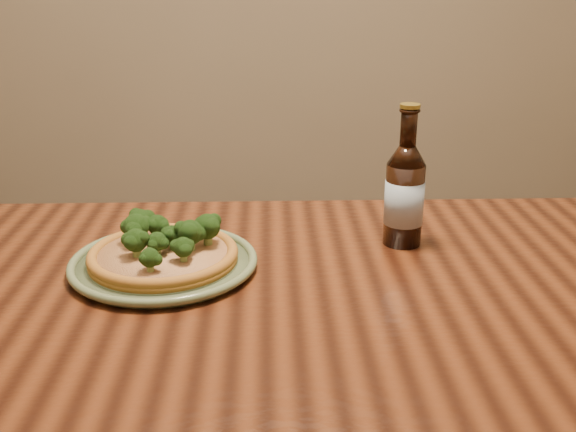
{
  "coord_description": "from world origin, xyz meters",
  "views": [
    {
      "loc": [
        0.15,
        -0.76,
        1.2
      ],
      "look_at": [
        0.18,
        0.27,
        0.82
      ],
      "focal_mm": 42.0,
      "sensor_mm": 36.0,
      "label": 1
    }
  ],
  "objects_px": {
    "table": "(167,362)",
    "beer_bottle": "(404,194)",
    "plate": "(164,263)",
    "pizza": "(163,251)"
  },
  "relations": [
    {
      "from": "pizza",
      "to": "beer_bottle",
      "type": "xyz_separation_m",
      "value": [
        0.4,
        0.09,
        0.06
      ]
    },
    {
      "from": "plate",
      "to": "pizza",
      "type": "distance_m",
      "value": 0.02
    },
    {
      "from": "beer_bottle",
      "to": "plate",
      "type": "bearing_deg",
      "value": -151.18
    },
    {
      "from": "table",
      "to": "beer_bottle",
      "type": "xyz_separation_m",
      "value": [
        0.38,
        0.22,
        0.18
      ]
    },
    {
      "from": "beer_bottle",
      "to": "table",
      "type": "bearing_deg",
      "value": -134.45
    },
    {
      "from": "table",
      "to": "pizza",
      "type": "relative_size",
      "value": 6.73
    },
    {
      "from": "table",
      "to": "plate",
      "type": "xyz_separation_m",
      "value": [
        -0.02,
        0.13,
        0.1
      ]
    },
    {
      "from": "plate",
      "to": "pizza",
      "type": "height_order",
      "value": "pizza"
    },
    {
      "from": "plate",
      "to": "beer_bottle",
      "type": "relative_size",
      "value": 1.23
    },
    {
      "from": "table",
      "to": "beer_bottle",
      "type": "bearing_deg",
      "value": 29.85
    }
  ]
}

